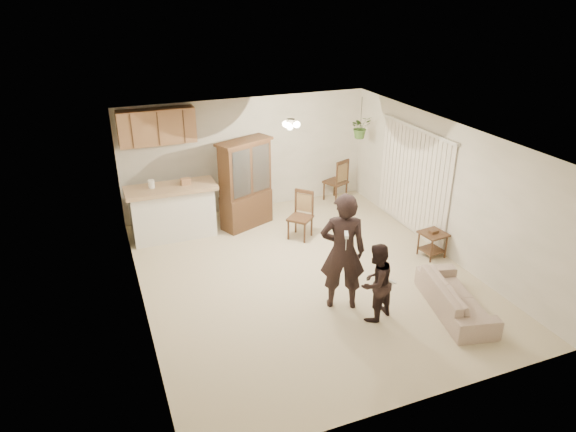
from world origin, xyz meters
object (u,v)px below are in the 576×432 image
object	(u,v)px
adult	(343,255)
child	(376,280)
sofa	(457,290)
chair_hutch_left	(300,225)
chair_bar	(170,226)
chair_hutch_right	(335,188)
side_table	(432,244)
china_hutch	(246,185)

from	to	relation	value
adult	child	size ratio (longest dim) A/B	1.33
sofa	chair_hutch_left	bearing A→B (deg)	34.67
chair_bar	chair_hutch_right	world-z (taller)	chair_hutch_right
side_table	chair_bar	distance (m)	5.10
adult	side_table	distance (m)	2.54
sofa	side_table	size ratio (longest dim) A/B	3.48
child	chair_bar	size ratio (longest dim) A/B	1.45
child	side_table	bearing A→B (deg)	-169.17
sofa	chair_hutch_left	xyz separation A→B (m)	(-1.26, 3.22, -0.09)
chair_hutch_left	china_hutch	bearing A→B (deg)	177.56
china_hutch	chair_bar	world-z (taller)	china_hutch
side_table	chair_hutch_right	distance (m)	3.17
chair_hutch_right	side_table	bearing A→B (deg)	75.70
sofa	adult	bearing A→B (deg)	76.64
side_table	chair_bar	xyz separation A→B (m)	(-4.41, 2.55, 0.01)
sofa	child	bearing A→B (deg)	89.92
adult	sofa	bearing A→B (deg)	176.64
chair_hutch_right	adult	bearing A→B (deg)	42.20
adult	side_table	size ratio (longest dim) A/B	3.34
china_hutch	side_table	bearing A→B (deg)	-65.42
adult	chair_bar	size ratio (longest dim) A/B	1.93
side_table	adult	bearing A→B (deg)	-160.65
adult	chair_hutch_right	size ratio (longest dim) A/B	1.77
sofa	child	size ratio (longest dim) A/B	1.39
sofa	side_table	bearing A→B (deg)	-11.11
child	china_hutch	distance (m)	3.97
adult	child	world-z (taller)	adult
child	chair_hutch_left	bearing A→B (deg)	-112.46
sofa	chair_hutch_right	bearing A→B (deg)	10.02
adult	china_hutch	bearing A→B (deg)	-58.40
child	chair_hutch_left	distance (m)	2.95
adult	side_table	world-z (taller)	adult
china_hutch	chair_hutch_right	bearing A→B (deg)	-9.47
adult	chair_bar	bearing A→B (deg)	-34.86
sofa	chair_bar	bearing A→B (deg)	54.74
china_hutch	chair_hutch_left	distance (m)	1.41
adult	side_table	xyz separation A→B (m)	(2.31, 0.81, -0.65)
sofa	child	world-z (taller)	child
child	china_hutch	size ratio (longest dim) A/B	0.73
chair_hutch_right	china_hutch	bearing A→B (deg)	-9.16
chair_bar	side_table	bearing A→B (deg)	-30.98
china_hutch	chair_bar	size ratio (longest dim) A/B	1.99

